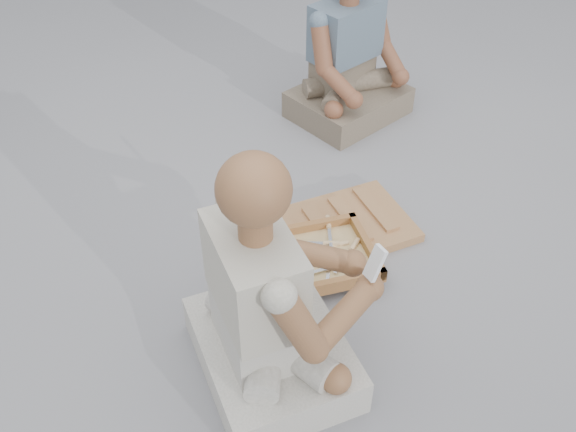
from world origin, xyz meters
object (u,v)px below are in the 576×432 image
carved_panel (337,228)px  craftsman (270,308)px  companion (349,64)px  tool_tray (316,258)px

carved_panel → craftsman: craftsman is taller
craftsman → companion: size_ratio=1.03×
tool_tray → companion: size_ratio=0.60×
craftsman → companion: craftsman is taller
tool_tray → craftsman: bearing=-139.5°
tool_tray → companion: (0.77, 0.94, 0.23)m
carved_panel → tool_tray: 0.25m
craftsman → carved_panel: bearing=136.4°
carved_panel → craftsman: 0.81m
carved_panel → craftsman: (-0.59, -0.48, 0.29)m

